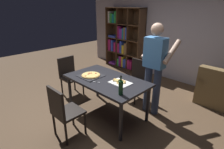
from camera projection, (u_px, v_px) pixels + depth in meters
name	position (u px, v px, depth m)	size (l,w,h in m)	color
ground_plane	(107.00, 114.00, 3.59)	(12.00, 12.00, 0.00)	brown
back_wall	(176.00, 30.00, 4.80)	(6.40, 0.10, 2.80)	#BCB7C6
dining_table	(106.00, 83.00, 3.35)	(1.56, 0.89, 0.75)	#232328
chair_near_camera	(63.00, 110.00, 2.79)	(0.42, 0.42, 0.90)	black
chair_far_side	(136.00, 77.00, 4.02)	(0.42, 0.42, 0.90)	black
chair_left_end	(69.00, 74.00, 4.23)	(0.42, 0.42, 0.90)	black
bookshelf	(124.00, 41.00, 5.92)	(1.40, 0.35, 1.95)	#513823
person_serving_pizza	(155.00, 64.00, 3.33)	(0.55, 0.54, 1.75)	#38476B
pepperoni_pizza_on_tray	(91.00, 75.00, 3.46)	(0.42, 0.42, 0.04)	#2D2D33
pizza_slices_on_towel	(120.00, 82.00, 3.16)	(0.36, 0.28, 0.03)	white
wine_bottle	(121.00, 87.00, 2.71)	(0.07, 0.07, 0.32)	#194723
kitchen_scissors	(93.00, 82.00, 3.20)	(0.20, 0.13, 0.01)	silver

